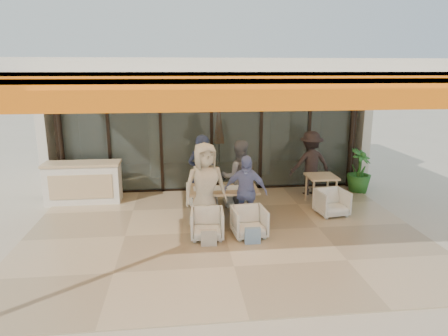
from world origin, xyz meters
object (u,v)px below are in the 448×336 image
Objects in this scene: chair_far_right at (236,194)px; side_table at (321,180)px; host_counter at (83,182)px; chair_near_right at (249,221)px; chair_far_left at (202,194)px; chair_near_left at (207,223)px; diner_navy at (203,175)px; dining_table at (223,190)px; diner_cream at (205,187)px; potted_palm at (359,171)px; standing_woman at (310,163)px; diner_grey at (239,177)px; diner_periwinkle at (245,192)px; side_chair at (332,201)px.

chair_far_right is 0.79× the size of side_table.
host_counter is 4.53m from chair_near_right.
chair_far_left is 2.95m from side_table.
chair_near_left is 1.53m from diner_navy.
dining_table is 0.81× the size of diner_cream.
chair_far_right is 0.90× the size of chair_near_left.
potted_palm is at bearing 23.11° from dining_table.
diner_navy is 4.52m from potted_palm.
diner_cream is 2.47× the size of side_table.
host_counter is at bearing 142.32° from chair_near_left.
side_table is 0.43× the size of standing_woman.
diner_grey is at bearing 22.42° from standing_woman.
standing_woman reaches higher than chair_far_right.
standing_woman is (2.07, 0.64, 0.56)m from chair_far_right.
potted_palm is (4.33, 1.23, -0.34)m from diner_navy.
chair_far_right is at bearing -168.20° from potted_palm.
diner_grey reaches higher than dining_table.
diner_periwinkle reaches higher than chair_far_left.
side_table is (2.09, -0.18, 0.34)m from chair_far_right.
potted_palm is (1.40, 1.66, 0.26)m from side_chair.
potted_palm is (3.49, 0.73, 0.30)m from chair_far_right.
host_counter is at bearing -179.17° from potted_palm.
potted_palm reaches higher than dining_table.
chair_near_right is 0.39× the size of diner_grey.
diner_grey reaches higher than chair_near_right.
host_counter reaches higher than chair_far_left.
chair_near_right reaches higher than chair_far_left.
standing_woman is at bearing 44.28° from chair_near_left.
dining_table reaches higher than chair_near_left.
standing_woman is (5.83, 0.01, 0.33)m from host_counter.
chair_near_left is 0.36× the size of diner_cream.
diner_grey reaches higher than chair_far_right.
potted_palm is at bearing 34.48° from chair_near_left.
diner_cream is (2.91, -2.02, 0.39)m from host_counter.
diner_grey reaches higher than side_chair.
chair_near_left is 0.84m from chair_near_right.
diner_cream is at bearing 111.10° from diner_navy.
dining_table reaches higher than chair_far_left.
diner_grey is 2.58× the size of side_chair.
standing_woman reaches higher than chair_near_right.
diner_periwinkle is 2.19m from side_chair.
chair_far_left is 0.54× the size of potted_palm.
chair_far_left is at bearing 6.02° from standing_woman.
potted_palm is (1.42, 0.09, -0.26)m from standing_woman.
potted_palm is at bearing 177.17° from chair_far_left.
diner_grey is (0.00, -0.50, 0.56)m from chair_far_right.
chair_near_right is 1.74m from diner_navy.
dining_table is at bearing 64.89° from chair_far_right.
side_chair is at bearing 0.28° from dining_table.
chair_near_right is (0.84, -1.90, 0.01)m from chair_far_left.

